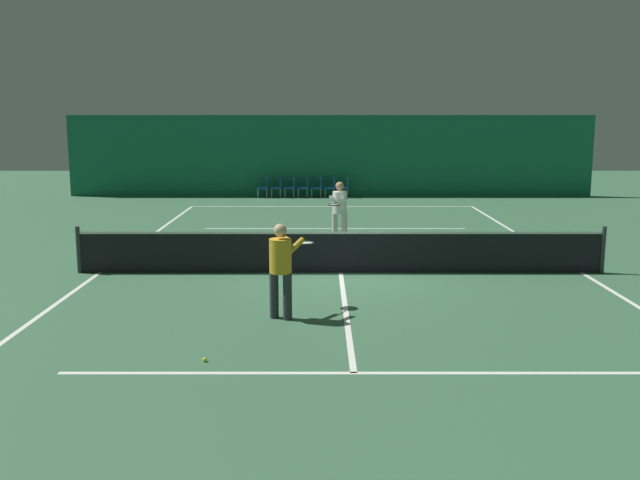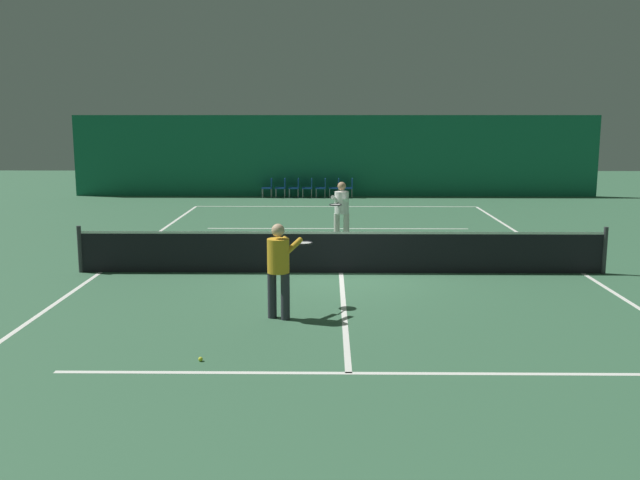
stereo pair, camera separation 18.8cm
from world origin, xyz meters
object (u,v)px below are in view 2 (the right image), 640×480
object	(u,v)px
courtside_chair_3	(309,186)
courtside_chair_5	(336,186)
tennis_net	(341,251)
courtside_chair_0	(269,186)
courtside_chair_1	(282,186)
courtside_chair_4	(322,186)
player_near	(280,263)
tennis_ball	(201,359)
courtside_chair_6	(349,186)
player_far	(341,208)
courtside_chair_2	(296,186)

from	to	relation	value
courtside_chair_3	courtside_chair_5	distance (m)	1.17
tennis_net	courtside_chair_0	distance (m)	15.28
courtside_chair_1	courtside_chair_4	size ratio (longest dim) A/B	1.00
player_near	tennis_ball	distance (m)	2.66
player_near	courtside_chair_0	xyz separation A→B (m)	(-1.75, 18.67, -0.50)
courtside_chair_4	tennis_ball	world-z (taller)	courtside_chair_4
courtside_chair_5	tennis_ball	distance (m)	21.06
tennis_net	courtside_chair_6	world-z (taller)	tennis_net
courtside_chair_0	tennis_net	bearing A→B (deg)	10.92
player_far	courtside_chair_6	xyz separation A→B (m)	(0.54, 11.27, -0.52)
tennis_net	tennis_ball	world-z (taller)	tennis_net
tennis_net	courtside_chair_6	size ratio (longest dim) A/B	14.29
player_near	courtside_chair_4	bearing A→B (deg)	22.93
courtside_chair_3	courtside_chair_6	size ratio (longest dim) A/B	1.00
player_far	courtside_chair_5	world-z (taller)	player_far
player_far	courtside_chair_2	xyz separation A→B (m)	(-1.80, 11.27, -0.52)
player_near	tennis_ball	size ratio (longest dim) A/B	25.69
courtside_chair_1	courtside_chair_2	xyz separation A→B (m)	(0.58, 0.00, 0.00)
tennis_net	courtside_chair_2	xyz separation A→B (m)	(-1.73, 15.00, -0.03)
tennis_net	courtside_chair_2	bearing A→B (deg)	96.57
courtside_chair_3	courtside_chair_5	bearing A→B (deg)	90.00
tennis_ball	player_near	bearing A→B (deg)	66.04
courtside_chair_1	tennis_ball	distance (m)	20.94
courtside_chair_3	tennis_ball	bearing A→B (deg)	-2.76
tennis_net	courtside_chair_6	xyz separation A→B (m)	(0.60, 15.00, -0.03)
courtside_chair_4	courtside_chair_6	distance (m)	1.17
tennis_net	player_near	bearing A→B (deg)	-107.33
player_near	courtside_chair_5	size ratio (longest dim) A/B	2.02
courtside_chair_0	tennis_ball	distance (m)	20.96
courtside_chair_2	courtside_chair_1	bearing A→B (deg)	-90.00
tennis_net	courtside_chair_2	world-z (taller)	tennis_net
courtside_chair_6	player_near	bearing A→B (deg)	-5.35
courtside_chair_2	tennis_net	bearing A→B (deg)	6.57
courtside_chair_1	courtside_chair_4	distance (m)	1.75
courtside_chair_6	tennis_ball	world-z (taller)	courtside_chair_6
courtside_chair_0	courtside_chair_2	size ratio (longest dim) A/B	1.00
courtside_chair_0	courtside_chair_5	distance (m)	2.92
courtside_chair_0	courtside_chair_5	bearing A→B (deg)	90.00
tennis_net	player_far	distance (m)	3.77
player_far	courtside_chair_1	xyz separation A→B (m)	(-2.38, 11.27, -0.52)
courtside_chair_6	courtside_chair_4	bearing A→B (deg)	-90.00
tennis_net	player_far	world-z (taller)	player_far
player_near	courtside_chair_6	distance (m)	18.76
tennis_net	player_far	xyz separation A→B (m)	(0.07, 3.74, 0.49)
player_far	courtside_chair_3	size ratio (longest dim) A/B	2.05
player_far	courtside_chair_4	bearing A→B (deg)	-166.42
player_far	courtside_chair_4	size ratio (longest dim) A/B	2.05
courtside_chair_0	player_far	bearing A→B (deg)	14.73
courtside_chair_4	tennis_ball	bearing A→B (deg)	-4.35
courtside_chair_3	tennis_ball	distance (m)	20.97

